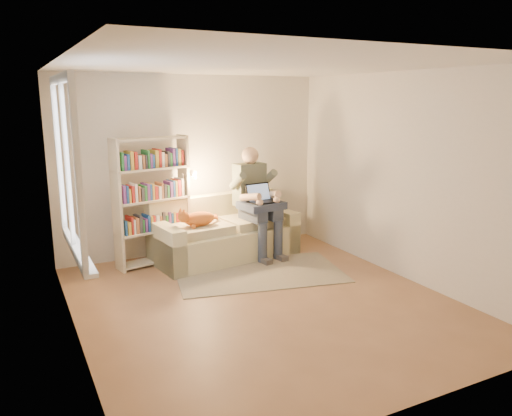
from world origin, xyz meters
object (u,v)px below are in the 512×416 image
sofa (224,235)px  person (255,196)px  laptop (265,197)px  bookshelf (152,195)px  cat (196,219)px

sofa → person: size_ratio=1.36×
sofa → laptop: size_ratio=5.00×
bookshelf → cat: bearing=-46.6°
sofa → bookshelf: size_ratio=1.22×
person → laptop: size_ratio=3.67×
person → bookshelf: 1.47m
person → bookshelf: bookshelf is taller
sofa → person: (0.47, -0.10, 0.56)m
laptop → person: bearing=109.9°
person → cat: (-0.94, -0.09, -0.21)m
sofa → laptop: laptop is taller
sofa → cat: sofa is taller
bookshelf → person: bearing=-22.1°
person → cat: person is taller
person → sofa: bearing=160.8°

